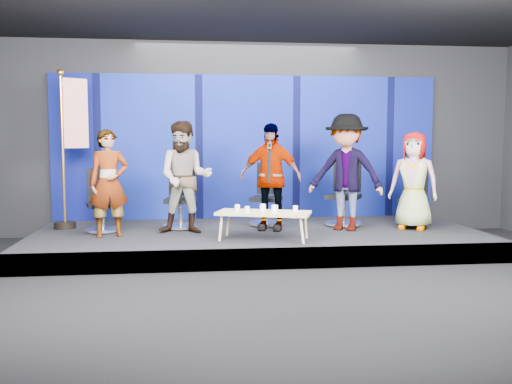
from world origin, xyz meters
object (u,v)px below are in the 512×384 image
Objects in this scene: chair_c at (267,205)px; mug_c at (263,207)px; chair_e at (413,206)px; panelist_d at (346,172)px; panelist_c at (270,177)px; coffee_table at (264,214)px; panelist_e at (414,181)px; flag_stand at (71,145)px; panelist_b at (185,177)px; chair_a at (102,211)px; chair_d at (344,203)px; mug_a at (237,207)px; mug_d at (275,209)px; mug_b at (247,209)px; chair_b at (181,207)px; mug_e at (295,209)px; panelist_a at (109,183)px.

mug_c is (-0.24, -1.30, 0.11)m from chair_c.
mug_c is (-2.72, -1.06, 0.14)m from chair_e.
chair_c is 1.47m from panelist_d.
panelist_c is 1.18× the size of coffee_table.
flag_stand is at bearing -154.77° from panelist_e.
chair_a is at bearing 174.55° from panelist_b.
panelist_c reaches higher than chair_c.
chair_d is 1.20m from panelist_e.
panelist_e is 17.85× the size of mug_a.
panelist_c is at bearing 85.50° from mug_d.
mug_a is at bearing 121.44° from mug_b.
panelist_b is at bearing 147.31° from coffee_table.
chair_a is at bearing -163.38° from chair_b.
panelist_c reaches higher than coffee_table.
panelist_d is at bearing -128.52° from chair_e.
panelist_c is at bearing 13.77° from panelist_b.
panelist_c is at bearing -17.53° from chair_a.
chair_a is 3.90m from panelist_d.
chair_d is at bearing 106.37° from panelist_d.
mug_d is (0.38, -0.10, 0.01)m from mug_b.
mug_b is 0.84× the size of mug_c.
coffee_table is at bearing -37.08° from chair_a.
chair_a is 11.70× the size of mug_e.
chair_c is 0.57× the size of panelist_d.
coffee_table is 0.22m from mug_d.
mug_a is (-0.37, 0.17, 0.08)m from coffee_table.
chair_b is 3.79m from panelist_e.
panelist_d reaches higher than panelist_b.
chair_a is 0.62× the size of panelist_a.
chair_a is 4.99m from panelist_e.
panelist_b is 3.65m from panelist_e.
chair_e is at bearing 6.09° from chair_b.
chair_c is at bearing 13.49° from chair_b.
mug_d is at bearing -116.95° from panelist_d.
panelist_e is (1.11, -0.03, -0.14)m from panelist_d.
chair_c reaches higher than mug_c.
panelist_e is at bearing -12.91° from panelist_a.
mug_e is (-0.95, -0.74, -0.47)m from panelist_d.
panelist_d is (2.61, -0.51, 0.57)m from chair_b.
coffee_table is at bearing -78.49° from chair_c.
panelist_a is at bearing -151.13° from panelist_c.
panelist_c is at bearing 62.96° from mug_b.
chair_b reaches higher than mug_c.
panelist_d reaches higher than chair_d.
chair_b is at bearing 136.34° from mug_c.
chair_d is at bearing 17.62° from panelist_b.
panelist_d is at bearing 24.04° from mug_c.
panelist_e is at bearing 13.28° from mug_c.
panelist_b is at bearing 145.82° from mug_d.
mug_d is (-0.10, -1.51, 0.12)m from chair_c.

